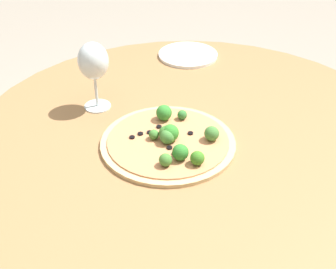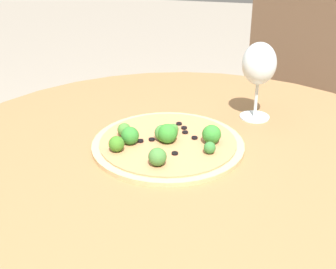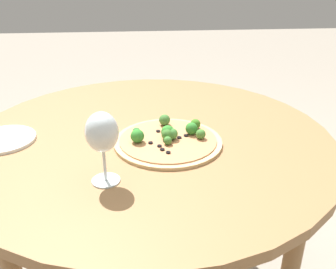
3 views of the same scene
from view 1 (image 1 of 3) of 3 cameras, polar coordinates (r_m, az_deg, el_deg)
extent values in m
cylinder|color=olive|center=(1.22, 3.27, -0.34)|extent=(1.19, 1.19, 0.03)
cylinder|color=olive|center=(1.80, 14.36, -3.78)|extent=(0.05, 0.05, 0.74)
cylinder|color=olive|center=(1.78, -9.52, -3.60)|extent=(0.05, 0.05, 0.74)
cylinder|color=brown|center=(1.94, -19.26, -7.57)|extent=(0.04, 0.04, 0.43)
cylinder|color=tan|center=(1.17, 0.00, -1.01)|extent=(0.34, 0.34, 0.01)
cylinder|color=tan|center=(1.16, 0.00, -0.73)|extent=(0.30, 0.30, 0.00)
sphere|color=#3D7D29|center=(1.14, 0.15, -0.33)|extent=(0.03, 0.03, 0.03)
sphere|color=#32832E|center=(1.23, -0.49, 2.69)|extent=(0.04, 0.04, 0.04)
sphere|color=#417835|center=(1.16, 5.35, 0.13)|extent=(0.04, 0.04, 0.04)
sphere|color=#3B7621|center=(1.07, 3.56, -2.89)|extent=(0.03, 0.03, 0.03)
sphere|color=#32822B|center=(1.15, 0.29, 0.22)|extent=(0.04, 0.04, 0.04)
sphere|color=#347533|center=(1.24, 1.75, 2.42)|extent=(0.03, 0.03, 0.03)
sphere|color=#307C2C|center=(1.09, 1.52, -2.17)|extent=(0.04, 0.04, 0.04)
sphere|color=#448338|center=(1.14, -0.09, -0.26)|extent=(0.04, 0.04, 0.04)
sphere|color=#427D32|center=(1.15, -0.22, 0.18)|extent=(0.04, 0.04, 0.04)
sphere|color=#407C32|center=(1.16, -1.74, 0.00)|extent=(0.03, 0.03, 0.03)
sphere|color=#437C31|center=(1.07, -0.30, -3.11)|extent=(0.03, 0.03, 0.03)
cylinder|color=black|center=(1.17, -4.40, -0.33)|extent=(0.01, 0.01, 0.00)
cylinder|color=black|center=(1.20, -1.11, 0.83)|extent=(0.01, 0.01, 0.00)
cylinder|color=black|center=(1.15, -0.30, -0.87)|extent=(0.01, 0.01, 0.00)
cylinder|color=black|center=(1.13, 0.19, -1.62)|extent=(0.01, 0.01, 0.00)
cylinder|color=black|center=(1.18, -3.39, 0.10)|extent=(0.01, 0.01, 0.00)
cylinder|color=black|center=(1.19, -2.26, 0.27)|extent=(0.01, 0.01, 0.00)
cylinder|color=black|center=(1.16, -0.06, -0.71)|extent=(0.01, 0.01, 0.00)
cylinder|color=black|center=(1.11, 0.82, -2.30)|extent=(0.01, 0.01, 0.00)
cylinder|color=black|center=(1.18, 2.75, 0.16)|extent=(0.01, 0.01, 0.00)
cylinder|color=silver|center=(1.34, -8.58, 3.44)|extent=(0.07, 0.07, 0.00)
cylinder|color=silver|center=(1.31, -8.74, 5.12)|extent=(0.01, 0.01, 0.09)
ellipsoid|color=silver|center=(1.27, -9.11, 8.85)|extent=(0.08, 0.08, 0.10)
cylinder|color=white|center=(1.62, 2.45, 9.68)|extent=(0.20, 0.20, 0.01)
camera|label=2|loc=(1.46, 40.73, 19.08)|focal=50.00mm
camera|label=3|loc=(1.48, -47.35, 18.67)|focal=40.00mm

